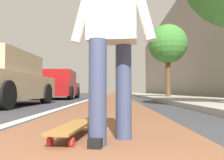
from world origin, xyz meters
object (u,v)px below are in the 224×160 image
object	(u,v)px
traffic_light	(99,63)
skateboard	(73,128)
skater_person	(112,28)
street_tree_mid	(168,44)
parked_car_mid	(58,85)

from	to	relation	value
traffic_light	skateboard	bearing A→B (deg)	-176.32
skater_person	skateboard	bearing A→B (deg)	66.74
traffic_light	street_tree_mid	xyz separation A→B (m)	(-10.71, -4.61, -0.27)
skater_person	parked_car_mid	xyz separation A→B (m)	(10.09, 3.08, -0.22)
street_tree_mid	skateboard	bearing A→B (deg)	162.61
skater_person	street_tree_mid	world-z (taller)	street_tree_mid
skateboard	street_tree_mid	xyz separation A→B (m)	(10.40, -3.26, 2.92)
skateboard	traffic_light	size ratio (longest dim) A/B	0.18
skater_person	traffic_light	size ratio (longest dim) A/B	0.34
skater_person	street_tree_mid	bearing A→B (deg)	-15.43
parked_car_mid	traffic_light	bearing A→B (deg)	-7.04
skateboard	traffic_light	bearing A→B (deg)	3.68
street_tree_mid	skater_person	bearing A→B (deg)	164.57
skater_person	street_tree_mid	size ratio (longest dim) A/B	0.40
parked_car_mid	street_tree_mid	world-z (taller)	street_tree_mid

